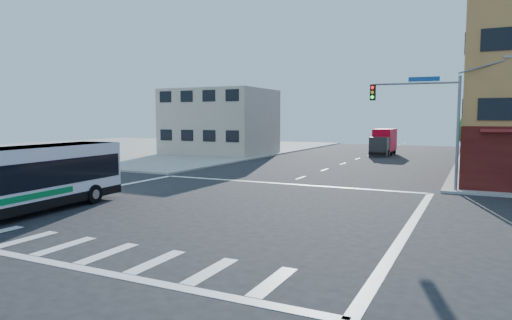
% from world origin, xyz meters
% --- Properties ---
extents(ground, '(120.00, 120.00, 0.00)m').
position_xyz_m(ground, '(0.00, 0.00, 0.00)').
color(ground, black).
rests_on(ground, ground).
extents(sidewalk_nw, '(50.00, 50.00, 0.15)m').
position_xyz_m(sidewalk_nw, '(-35.00, 35.00, 0.07)').
color(sidewalk_nw, gray).
rests_on(sidewalk_nw, ground).
extents(building_west, '(12.06, 10.06, 8.00)m').
position_xyz_m(building_west, '(-17.02, 29.98, 4.01)').
color(building_west, '#BCAF9C').
rests_on(building_west, ground).
extents(signal_mast_ne, '(7.91, 1.13, 8.07)m').
position_xyz_m(signal_mast_ne, '(9.08, 10.62, 4.98)').
color(signal_mast_ne, slate).
rests_on(signal_mast_ne, ground).
extents(street_tree_a, '(3.60, 3.60, 5.53)m').
position_xyz_m(street_tree_a, '(11.90, 27.92, 3.59)').
color(street_tree_a, '#372114').
rests_on(street_tree_a, ground).
extents(street_tree_b, '(3.80, 3.80, 5.79)m').
position_xyz_m(street_tree_b, '(11.90, 35.92, 3.75)').
color(street_tree_b, '#372114').
rests_on(street_tree_b, ground).
extents(street_tree_c, '(3.40, 3.40, 5.29)m').
position_xyz_m(street_tree_c, '(11.90, 43.92, 3.46)').
color(street_tree_c, '#372114').
rests_on(street_tree_c, ground).
extents(street_tree_d, '(4.00, 4.00, 6.03)m').
position_xyz_m(street_tree_d, '(11.90, 51.92, 3.88)').
color(street_tree_d, '#372114').
rests_on(street_tree_d, ground).
extents(transit_bus, '(3.45, 11.96, 3.49)m').
position_xyz_m(transit_bus, '(-6.96, -5.50, 1.71)').
color(transit_bus, black).
rests_on(transit_bus, ground).
extents(box_truck, '(2.13, 7.09, 3.19)m').
position_xyz_m(box_truck, '(1.65, 37.07, 1.55)').
color(box_truck, '#242529').
rests_on(box_truck, ground).
extents(parked_car, '(3.14, 4.83, 1.53)m').
position_xyz_m(parked_car, '(11.87, 25.00, 0.76)').
color(parked_car, '#B7B04D').
rests_on(parked_car, ground).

